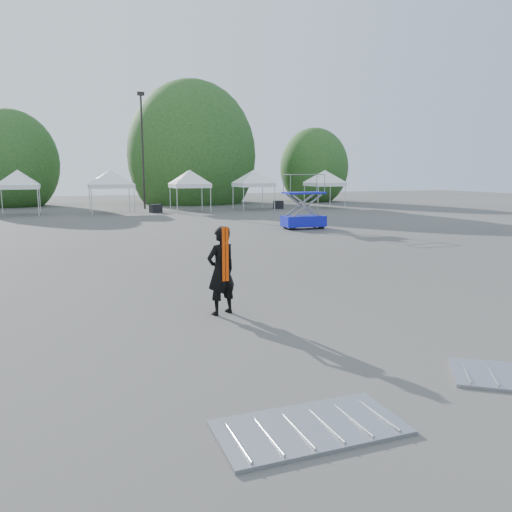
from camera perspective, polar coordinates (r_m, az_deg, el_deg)
name	(u,v)px	position (r m, az deg, el deg)	size (l,w,h in m)	color
ground	(213,296)	(12.92, -4.95, -4.55)	(120.00, 120.00, 0.00)	#474442
light_pole_east	(142,144)	(44.59, -12.85, 12.37)	(0.60, 0.25, 9.80)	black
tree_mid_w	(10,164)	(52.27, -26.26, 9.45)	(4.16, 4.16, 6.33)	#382314
tree_mid_e	(192,155)	(52.57, -7.32, 11.33)	(5.12, 5.12, 7.79)	#382314
tree_far_e	(314,168)	(55.25, 6.64, 9.99)	(3.84, 3.84, 5.84)	#382314
tent_d	(17,173)	(40.81, -25.60, 8.51)	(4.01, 4.01, 3.88)	silver
tent_e	(110,173)	(40.60, -16.32, 9.06)	(4.68, 4.68, 3.88)	silver
tent_f	(190,173)	(40.31, -7.61, 9.35)	(4.05, 4.05, 3.88)	silver
tent_g	(253,173)	(42.58, -0.30, 9.44)	(4.17, 4.17, 3.88)	silver
tent_h	(325,173)	(45.08, 7.88, 9.36)	(4.05, 4.05, 3.88)	silver
man	(221,271)	(11.05, -4.00, -1.68)	(0.84, 0.69, 1.98)	black
scissor_lift	(304,202)	(28.06, 5.48, 6.22)	(2.38, 1.23, 3.04)	#0E0FB6
barrier_left	(310,427)	(6.54, 6.17, -18.83)	(2.33, 1.17, 0.07)	#97999E
crate_mid	(156,208)	(40.13, -11.39, 5.35)	(0.86, 0.67, 0.67)	black
crate_east	(278,205)	(43.78, 2.58, 5.88)	(0.88, 0.69, 0.69)	black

